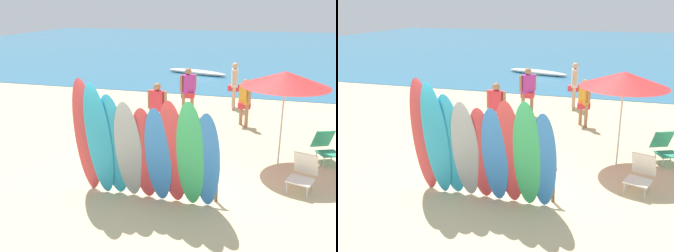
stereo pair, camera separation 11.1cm
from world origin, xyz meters
TOP-DOWN VIEW (x-y plane):
  - ground at (0.00, 14.00)m, footprint 60.00×60.00m
  - ocean_water at (0.00, 29.09)m, footprint 60.00×40.00m
  - surfboard_rack at (0.00, 0.00)m, footprint 2.89×0.07m
  - surfboard_red_0 at (-1.24, -0.35)m, footprint 0.54×0.51m
  - surfboard_teal_1 at (-0.89, -0.50)m, footprint 0.54×0.64m
  - surfboard_teal_2 at (-0.63, -0.41)m, footprint 0.58×0.57m
  - surfboard_grey_3 at (-0.30, -0.43)m, footprint 0.58×0.61m
  - surfboard_red_4 at (0.01, -0.38)m, footprint 0.56×0.49m
  - surfboard_blue_5 at (0.30, -0.44)m, footprint 0.54×0.53m
  - surfboard_red_6 at (0.60, -0.45)m, footprint 0.61×0.64m
  - surfboard_green_7 at (0.95, -0.49)m, footprint 0.54×0.62m
  - surfboard_blue_8 at (1.25, -0.44)m, footprint 0.50×0.58m
  - beachgoer_midbeach at (1.45, 5.23)m, footprint 0.41×0.48m
  - beachgoer_strolling at (-0.92, 3.40)m, footprint 0.62×0.29m
  - beachgoer_near_rack at (-0.57, 5.89)m, footprint 0.52×0.45m
  - beachgoer_photographing at (0.88, 7.40)m, footprint 0.45×0.65m
  - beach_chair_red at (3.08, 0.99)m, footprint 0.69×0.78m
  - beach_chair_blue at (3.70, 2.78)m, footprint 0.74×0.85m
  - beach_umbrella at (2.58, 2.32)m, footprint 2.08×2.08m
  - distant_boat at (-1.93, 14.03)m, footprint 3.64×1.60m

SIDE VIEW (x-z plane):
  - ground at x=0.00m, z-range 0.00..0.00m
  - ocean_water at x=0.00m, z-range 0.00..0.02m
  - distant_boat at x=-1.93m, z-range -0.01..0.27m
  - beach_chair_blue at x=3.70m, z-range 0.02..0.83m
  - beach_chair_red at x=3.08m, z-range 0.02..0.85m
  - surfboard_rack at x=0.00m, z-range 0.21..0.96m
  - beachgoer_midbeach at x=1.45m, z-range 0.12..1.67m
  - beachgoer_strolling at x=-0.92m, z-range 0.13..1.78m
  - beachgoer_near_rack at x=-0.57m, z-range 0.13..1.84m
  - beachgoer_photographing at x=0.88m, z-range 0.13..1.87m
  - surfboard_red_4 at x=0.01m, z-range 0.00..2.03m
  - surfboard_blue_8 at x=1.25m, z-range 0.00..2.05m
  - surfboard_blue_5 at x=0.30m, z-range 0.00..2.07m
  - surfboard_grey_3 at x=-0.30m, z-range 0.00..2.15m
  - surfboard_red_6 at x=0.60m, z-range 0.00..2.24m
  - surfboard_green_7 at x=0.95m, z-range 0.00..2.26m
  - surfboard_teal_2 at x=-0.63m, z-range 0.00..2.26m
  - surfboard_teal_1 at x=-0.89m, z-range 0.00..2.49m
  - surfboard_red_0 at x=-1.24m, z-range 0.00..2.51m
  - beach_umbrella at x=2.58m, z-range 0.98..3.32m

